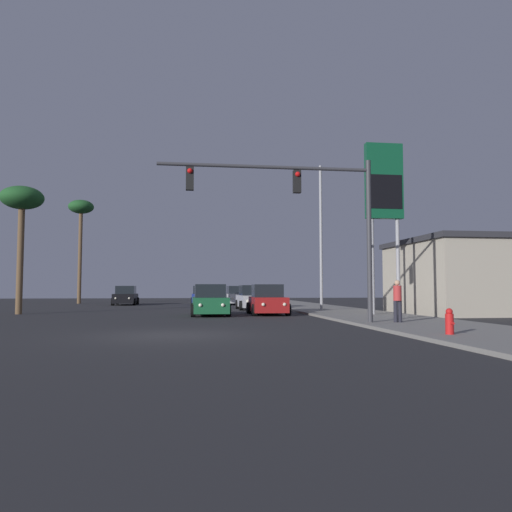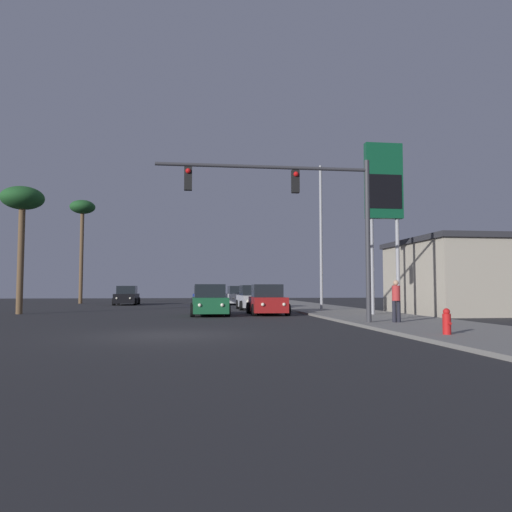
{
  "view_description": "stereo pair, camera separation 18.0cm",
  "coord_description": "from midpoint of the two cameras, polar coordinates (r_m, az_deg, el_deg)",
  "views": [
    {
      "loc": [
        0.53,
        -15.88,
        1.46
      ],
      "look_at": [
        4.56,
        14.14,
        3.43
      ],
      "focal_mm": 35.0,
      "sensor_mm": 36.0,
      "label": 1
    },
    {
      "loc": [
        0.71,
        -15.9,
        1.46
      ],
      "look_at": [
        4.56,
        14.14,
        3.43
      ],
      "focal_mm": 35.0,
      "sensor_mm": 36.0,
      "label": 2
    }
  ],
  "objects": [
    {
      "name": "car_black",
      "position": [
        45.67,
        -14.44,
        -4.48
      ],
      "size": [
        2.04,
        4.32,
        1.68
      ],
      "rotation": [
        0.0,
        0.0,
        3.15
      ],
      "color": "black",
      "rests_on": "ground"
    },
    {
      "name": "car_red",
      "position": [
        27.96,
        1.48,
        -5.15
      ],
      "size": [
        2.04,
        4.34,
        1.68
      ],
      "rotation": [
        0.0,
        0.0,
        3.1
      ],
      "color": "maroon",
      "rests_on": "ground"
    },
    {
      "name": "ground_plane",
      "position": [
        15.97,
        -9.62,
        -8.91
      ],
      "size": [
        120.0,
        120.0,
        0.0
      ],
      "primitive_type": "plane",
      "color": "#28282B"
    },
    {
      "name": "car_green",
      "position": [
        27.12,
        -5.15,
        -5.18
      ],
      "size": [
        2.04,
        4.32,
        1.68
      ],
      "rotation": [
        0.0,
        0.0,
        3.15
      ],
      "color": "#195933",
      "rests_on": "ground"
    },
    {
      "name": "car_blue",
      "position": [
        44.6,
        -5.91,
        -4.6
      ],
      "size": [
        2.04,
        4.33,
        1.68
      ],
      "rotation": [
        0.0,
        0.0,
        3.11
      ],
      "color": "navy",
      "rests_on": "ground"
    },
    {
      "name": "pedestrian_on_sidewalk",
      "position": [
        20.6,
        15.97,
        -4.76
      ],
      "size": [
        0.34,
        0.32,
        1.67
      ],
      "color": "#23232D",
      "rests_on": "sidewalk_right"
    },
    {
      "name": "sidewalk_right",
      "position": [
        27.4,
        11.69,
        -6.57
      ],
      "size": [
        5.0,
        60.0,
        0.12
      ],
      "color": "gray",
      "rests_on": "ground"
    },
    {
      "name": "car_white",
      "position": [
        45.14,
        -2.01,
        -4.6
      ],
      "size": [
        2.04,
        4.34,
        1.68
      ],
      "rotation": [
        0.0,
        0.0,
        3.18
      ],
      "color": "silver",
      "rests_on": "ground"
    },
    {
      "name": "gas_station_sign",
      "position": [
        27.34,
        14.58,
        7.28
      ],
      "size": [
        2.0,
        0.42,
        9.0
      ],
      "color": "#99999E",
      "rests_on": "sidewalk_right"
    },
    {
      "name": "fire_hydrant",
      "position": [
        15.69,
        21.28,
        -7.02
      ],
      "size": [
        0.24,
        0.34,
        0.76
      ],
      "color": "red",
      "rests_on": "sidewalk_right"
    },
    {
      "name": "palm_tree_far",
      "position": [
        51.51,
        -19.13,
        4.61
      ],
      "size": [
        2.4,
        2.4,
        10.05
      ],
      "color": "brown",
      "rests_on": "ground"
    },
    {
      "name": "building_gas_station",
      "position": [
        32.12,
        25.47,
        -2.11
      ],
      "size": [
        10.3,
        8.3,
        4.3
      ],
      "color": "#B2A893",
      "rests_on": "ground"
    },
    {
      "name": "car_silver",
      "position": [
        34.73,
        -0.25,
        -4.87
      ],
      "size": [
        2.04,
        4.33,
        1.68
      ],
      "rotation": [
        0.0,
        0.0,
        3.17
      ],
      "color": "#B7B7BC",
      "rests_on": "ground"
    },
    {
      "name": "palm_tree_near",
      "position": [
        31.78,
        -25.0,
        5.43
      ],
      "size": [
        2.4,
        2.4,
        7.32
      ],
      "color": "brown",
      "rests_on": "ground"
    },
    {
      "name": "street_lamp",
      "position": [
        31.18,
        7.36,
        3.05
      ],
      "size": [
        1.74,
        0.24,
        9.0
      ],
      "color": "#99999E",
      "rests_on": "sidewalk_right"
    },
    {
      "name": "traffic_light_mast",
      "position": [
        19.89,
        6.04,
        5.93
      ],
      "size": [
        8.5,
        0.36,
        6.5
      ],
      "color": "#38383D",
      "rests_on": "sidewalk_right"
    }
  ]
}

